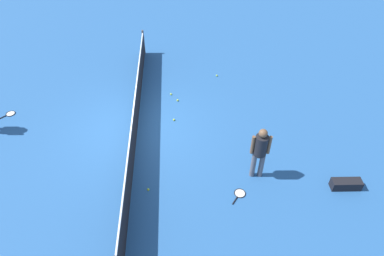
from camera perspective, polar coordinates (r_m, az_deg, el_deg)
name	(u,v)px	position (r m, az deg, el deg)	size (l,w,h in m)	color
ground_plane	(137,129)	(11.17, -9.22, -0.14)	(40.00, 40.00, 0.00)	#265693
court_net	(135,117)	(10.85, -9.50, 1.84)	(10.09, 0.09, 1.07)	#4C4C51
player_near_side	(260,150)	(9.07, 11.39, -3.59)	(0.36, 0.53, 1.70)	#595960
tennis_racket_near_player	(239,194)	(9.28, 7.98, -10.92)	(0.57, 0.48, 0.03)	black
tennis_racket_far_player	(10,114)	(13.17, -28.32, 2.10)	(0.53, 0.54, 0.03)	black
tennis_ball_near_player	(171,94)	(12.51, -3.56, 5.70)	(0.07, 0.07, 0.07)	#C6E033
tennis_ball_by_net	(148,190)	(9.34, -7.37, -10.23)	(0.07, 0.07, 0.07)	#C6E033
tennis_ball_midcourt	(178,100)	(12.19, -2.44, 4.68)	(0.07, 0.07, 0.07)	#C6E033
tennis_ball_baseline	(217,75)	(13.57, 4.20, 8.80)	(0.07, 0.07, 0.07)	#C6E033
tennis_ball_stray_left	(174,120)	(11.34, -3.06, 1.39)	(0.07, 0.07, 0.07)	#C6E033
equipment_bag	(347,184)	(10.14, 24.67, -8.58)	(0.31, 0.81, 0.28)	black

